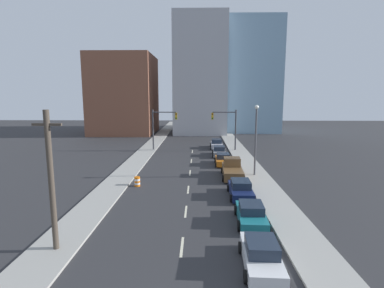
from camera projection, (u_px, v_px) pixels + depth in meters
sidewalk_left at (153, 143)px, 55.63m from camera, size 2.89×93.29×0.15m
sidewalk_right at (233, 144)px, 55.32m from camera, size 2.89×93.29×0.15m
lane_stripe_at_8m at (182, 247)px, 17.69m from camera, size 0.16×2.40×0.01m
lane_stripe_at_14m at (186, 211)px, 23.08m from camera, size 0.16×2.40×0.01m
lane_stripe_at_19m at (188, 190)px, 28.46m from camera, size 0.16×2.40×0.01m
lane_stripe_at_26m at (190, 173)px, 34.68m from camera, size 0.16×2.40×0.01m
lane_stripe_at_32m at (191, 161)px, 40.98m from camera, size 0.16×2.40×0.01m
lane_stripe_at_39m at (192, 151)px, 47.95m from camera, size 0.16×2.40×0.01m
building_brick_left at (125, 95)px, 70.86m from camera, size 14.00×16.00×18.12m
building_office_center at (200, 77)px, 73.74m from camera, size 12.00×20.00×26.80m
building_glass_right at (248, 78)px, 77.42m from camera, size 13.00×20.00×26.86m
traffic_signal_left at (160, 124)px, 48.22m from camera, size 4.05×0.35×6.63m
traffic_signal_right at (229, 125)px, 47.98m from camera, size 4.05×0.35×6.63m
utility_pole_left_near at (51, 181)px, 16.57m from camera, size 1.60×0.32×8.09m
traffic_barrel at (137, 181)px, 29.47m from camera, size 0.56×0.56×0.95m
street_lamp at (256, 135)px, 32.51m from camera, size 0.44×0.44×7.84m
sedan_white at (261, 255)px, 15.47m from camera, size 2.22×4.60×1.49m
sedan_teal at (251, 214)px, 20.96m from camera, size 2.25×4.51×1.41m
sedan_navy at (241, 189)px, 26.41m from camera, size 2.16×4.58×1.48m
pickup_truck_brown at (232, 170)px, 32.71m from camera, size 2.48×5.52×2.04m
sedan_orange at (223, 160)px, 38.64m from camera, size 2.13×4.41×1.47m
sedan_gray at (219, 151)px, 44.41m from camera, size 2.20×4.67×1.46m
sedan_silver at (217, 144)px, 50.86m from camera, size 2.23×4.66×1.54m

